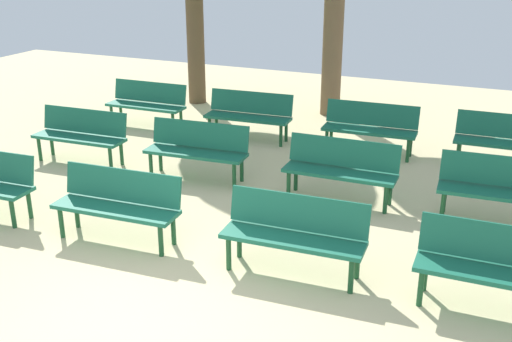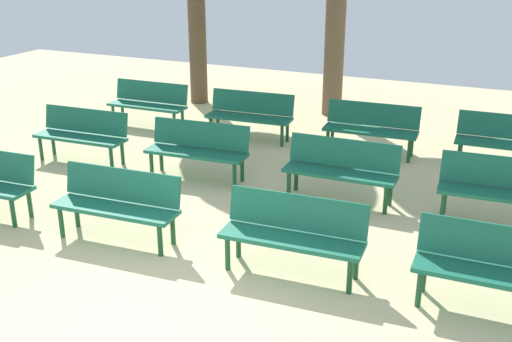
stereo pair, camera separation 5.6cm
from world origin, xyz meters
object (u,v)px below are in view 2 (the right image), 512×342
object	(u,v)px
bench_r1_c2	(341,167)
bench_r2_c0	(149,101)
bench_r0_c2	(294,231)
bench_r1_c3	(503,187)
bench_r1_c0	(82,132)
bench_r0_c3	(498,265)
bench_r1_c1	(198,147)
bench_r0_c1	(118,201)
bench_r2_c1	(250,113)
bench_r2_c3	(508,139)
bench_r2_c2	(371,126)

from	to	relation	value
bench_r1_c2	bench_r2_c0	world-z (taller)	same
bench_r0_c2	bench_r2_c0	world-z (taller)	same
bench_r1_c3	bench_r2_c0	distance (m)	6.96
bench_r1_c0	bench_r1_c2	world-z (taller)	same
bench_r0_c3	bench_r1_c1	xyz separation A→B (m)	(-4.50, 2.03, 0.00)
bench_r0_c1	bench_r1_c2	bearing A→B (deg)	43.04
bench_r2_c1	bench_r2_c3	world-z (taller)	same
bench_r2_c2	bench_r1_c1	bearing A→B (deg)	-136.95
bench_r2_c0	bench_r0_c3	bearing A→B (deg)	-32.48
bench_r2_c3	bench_r2_c1	bearing A→B (deg)	-178.52
bench_r1_c0	bench_r1_c3	size ratio (longest dim) A/B	1.00
bench_r1_c1	bench_r0_c2	bearing A→B (deg)	-45.82
bench_r0_c2	bench_r2_c3	distance (m)	4.92
bench_r1_c0	bench_r0_c1	bearing A→B (deg)	-45.99
bench_r1_c1	bench_r2_c2	xyz separation A→B (m)	(2.18, 2.23, 0.00)
bench_r0_c3	bench_r2_c0	bearing A→B (deg)	147.61
bench_r1_c3	bench_r1_c2	bearing A→B (deg)	179.68
bench_r0_c2	bench_r2_c0	xyz separation A→B (m)	(-4.65, 4.22, 0.00)
bench_r1_c1	bench_r1_c0	bearing A→B (deg)	178.57
bench_r1_c1	bench_r2_c2	distance (m)	3.11
bench_r1_c1	bench_r2_c3	distance (m)	4.98
bench_r2_c0	bench_r2_c1	distance (m)	2.19
bench_r2_c0	bench_r2_c3	bearing A→B (deg)	1.36
bench_r0_c3	bench_r2_c3	distance (m)	4.41
bench_r0_c2	bench_r2_c3	bearing A→B (deg)	63.32
bench_r0_c2	bench_r2_c2	size ratio (longest dim) A/B	1.00
bench_r1_c1	bench_r2_c3	size ratio (longest dim) A/B	1.01
bench_r1_c0	bench_r2_c2	distance (m)	4.90
bench_r0_c3	bench_r2_c2	size ratio (longest dim) A/B	0.99
bench_r1_c2	bench_r2_c2	xyz separation A→B (m)	(-0.11, 2.17, 0.00)
bench_r0_c3	bench_r2_c1	bearing A→B (deg)	136.65
bench_r1_c2	bench_r2_c2	distance (m)	2.18
bench_r0_c3	bench_r1_c0	xyz separation A→B (m)	(-6.64, 1.93, 0.00)
bench_r0_c3	bench_r1_c1	size ratio (longest dim) A/B	0.99
bench_r2_c1	bench_r2_c2	world-z (taller)	same
bench_r0_c1	bench_r2_c2	size ratio (longest dim) A/B	1.00
bench_r1_c3	bench_r2_c2	xyz separation A→B (m)	(-2.24, 2.06, 0.00)
bench_r2_c2	bench_r0_c1	bearing A→B (deg)	-117.52
bench_r2_c0	bench_r2_c1	size ratio (longest dim) A/B	0.99
bench_r0_c2	bench_r1_c1	distance (m)	3.19
bench_r0_c1	bench_r2_c0	world-z (taller)	same
bench_r1_c2	bench_r2_c2	bearing A→B (deg)	91.93
bench_r2_c0	bench_r2_c3	world-z (taller)	same
bench_r0_c3	bench_r1_c1	distance (m)	4.93
bench_r0_c2	bench_r0_c3	distance (m)	2.12
bench_r1_c1	bench_r2_c0	size ratio (longest dim) A/B	1.01
bench_r0_c1	bench_r2_c2	world-z (taller)	same
bench_r2_c3	bench_r0_c3	bearing A→B (deg)	-90.00
bench_r1_c3	bench_r2_c3	xyz separation A→B (m)	(-0.05, 2.22, 0.00)
bench_r2_c1	bench_r1_c0	bearing A→B (deg)	-136.11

